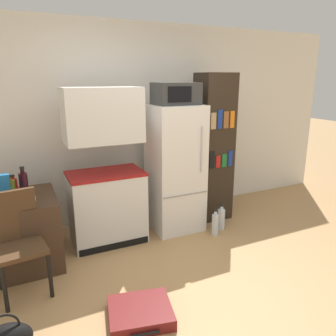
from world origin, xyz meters
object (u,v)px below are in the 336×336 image
Objects in this scene: bottle_olive_oil at (11,189)px; chair at (18,234)px; bookshelf at (213,148)px; bottle_wine_dark at (24,184)px; side_table at (17,232)px; bowl at (27,199)px; refrigerator at (175,169)px; suitcase_large_flat at (140,313)px; bottle_ketchup_red at (14,185)px; microwave at (176,94)px; water_bottle_front at (215,224)px; water_bottle_middle at (221,219)px; kitchen_hutch at (105,174)px.

chair is at bearing -87.62° from bottle_olive_oil.
bookshelf reaches higher than bottle_wine_dark.
bookshelf reaches higher than side_table.
bottle_wine_dark reaches higher than chair.
bottle_wine_dark is at bearing 93.56° from bowl.
bookshelf is at bearing 4.66° from side_table.
refrigerator is 2.71× the size of suitcase_large_flat.
bottle_ketchup_red is 1.89m from suitcase_large_flat.
bottle_wine_dark is at bearing 130.67° from suitcase_large_flat.
side_table is at bearing -175.34° from bookshelf.
bottle_olive_oil is 1.29× the size of bottle_ketchup_red.
microwave is 1.66m from water_bottle_front.
suitcase_large_flat is at bearing -144.12° from water_bottle_front.
bowl is at bearing -171.66° from bookshelf.
bottle_olive_oil reaches higher than side_table.
water_bottle_front is at bearing -9.49° from bottle_wine_dark.
water_bottle_middle is (2.26, -0.25, -0.72)m from bottle_wine_dark.
kitchen_hutch is at bearing -177.21° from bookshelf.
refrigerator is 1.88m from bottle_olive_oil.
bookshelf is 3.34× the size of suitcase_large_flat.
water_bottle_front is at bearing -19.59° from kitchen_hutch.
kitchen_hutch is at bearing -4.97° from bottle_ketchup_red.
microwave is at bearing 129.79° from water_bottle_front.
kitchen_hutch is 1.63m from suitcase_large_flat.
suitcase_large_flat is at bearing -56.84° from side_table.
bookshelf is at bearing 2.79° from kitchen_hutch.
bottle_ketchup_red is at bearing 130.78° from suitcase_large_flat.
bottle_ketchup_red reaches higher than suitcase_large_flat.
kitchen_hutch is 1.93× the size of chair.
bookshelf is 2.51m from bottle_olive_oil.
bottle_wine_dark reaches higher than water_bottle_front.
refrigerator is 0.92m from microwave.
bookshelf is (0.62, 0.09, -0.74)m from microwave.
refrigerator is 1.76m from bowl.
water_bottle_middle reaches higher than suitcase_large_flat.
refrigerator is at bearing -1.28° from kitchen_hutch.
bookshelf is at bearing 54.56° from suitcase_large_flat.
bottle_wine_dark is (-0.87, -0.09, 0.03)m from kitchen_hutch.
chair is at bearing -101.56° from bottle_wine_dark.
side_table is at bearing -95.50° from bottle_ketchup_red.
side_table is at bearing 135.23° from suitcase_large_flat.
bottle_olive_oil is 1.75m from suitcase_large_flat.
bottle_ketchup_red is at bearing 107.03° from bowl.
refrigerator reaches higher than bottle_ketchup_red.
bowl is 1.53m from suitcase_large_flat.
water_bottle_middle is at bearing -13.70° from kitchen_hutch.
chair reaches higher than side_table.
bottle_olive_oil reaches higher than chair.
bottle_ketchup_red is at bearing 176.79° from refrigerator.
bottle_olive_oil reaches higher than suitcase_large_flat.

